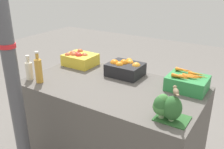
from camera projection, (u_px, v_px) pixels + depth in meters
name	position (u px, v px, depth m)	size (l,w,h in m)	color
market_table	(112.00, 125.00, 2.36)	(1.57, 0.88, 0.83)	#56514C
support_pole	(10.00, 62.00, 1.68)	(0.11, 0.11, 2.36)	#4C4C51
apple_crate	(80.00, 59.00, 2.66)	(0.32, 0.27, 0.15)	gold
orange_crate	(125.00, 68.00, 2.39)	(0.32, 0.27, 0.16)	black
carrot_crate	(187.00, 82.00, 2.09)	(0.32, 0.27, 0.16)	#2D8442
broccoli_pile	(166.00, 107.00, 1.65)	(0.24, 0.18, 0.18)	#2D602D
juice_bottle_cloudy	(29.00, 69.00, 2.29)	(0.07, 0.07, 0.23)	beige
juice_bottle_amber	(38.00, 69.00, 2.22)	(0.06, 0.06, 0.29)	gold
sparrow_bird	(176.00, 91.00, 1.60)	(0.08, 0.12, 0.05)	#4C3D2D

